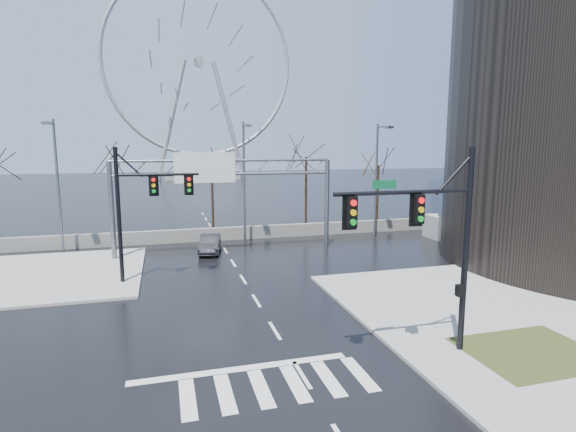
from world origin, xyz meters
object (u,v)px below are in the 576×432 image
object	(u,v)px
signal_mast_far	(139,202)
ferris_wheel	(199,70)
signal_mast_near	(436,233)
sign_gantry	(221,185)
car	(210,244)

from	to	relation	value
signal_mast_far	ferris_wheel	distance (m)	89.30
signal_mast_near	signal_mast_far	bearing A→B (deg)	130.26
signal_mast_near	signal_mast_far	size ratio (longest dim) A/B	1.00
signal_mast_far	sign_gantry	bearing A→B (deg)	47.53
sign_gantry	ferris_wheel	world-z (taller)	ferris_wheel
signal_mast_near	car	world-z (taller)	signal_mast_near
signal_mast_far	sign_gantry	distance (m)	8.14
sign_gantry	car	bearing A→B (deg)	140.55
signal_mast_near	ferris_wheel	bearing A→B (deg)	90.08
signal_mast_far	car	xyz separation A→B (m)	(4.66, 6.68, -4.15)
car	ferris_wheel	bearing A→B (deg)	96.14
signal_mast_near	signal_mast_far	distance (m)	17.03
sign_gantry	ferris_wheel	distance (m)	82.91
signal_mast_far	ferris_wheel	bearing A→B (deg)	82.80
signal_mast_near	signal_mast_far	xyz separation A→B (m)	(-11.01, 13.00, -0.04)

